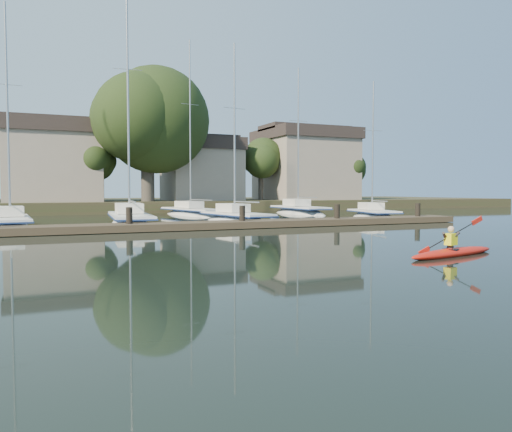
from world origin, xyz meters
name	(u,v)px	position (x,y,z in m)	size (l,w,h in m)	color
ground	(334,269)	(0.00, 0.00, 0.00)	(160.00, 160.00, 0.00)	black
kayak	(453,251)	(4.76, 0.71, 0.16)	(4.12, 1.42, 1.31)	red
dock	(188,226)	(0.00, 14.00, 0.20)	(34.00, 2.00, 1.80)	#473B28
sailboat_1	(11,231)	(-8.54, 18.93, -0.18)	(2.56, 8.26, 13.32)	silver
sailboat_2	(130,228)	(-2.22, 18.75, -0.19)	(2.87, 9.57, 15.62)	silver
sailboat_3	(236,225)	(4.44, 18.66, -0.19)	(3.24, 8.02, 12.57)	silver
sailboat_4	(373,220)	(15.34, 19.10, -0.18)	(3.28, 6.82, 11.15)	silver
sailboat_6	(192,218)	(4.09, 27.64, -0.18)	(3.82, 9.76, 15.19)	silver
sailboat_7	(299,216)	(13.18, 26.51, -0.20)	(2.27, 8.53, 13.73)	silver
shore	(134,178)	(1.61, 40.29, 3.23)	(90.00, 25.25, 12.75)	#2D371B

